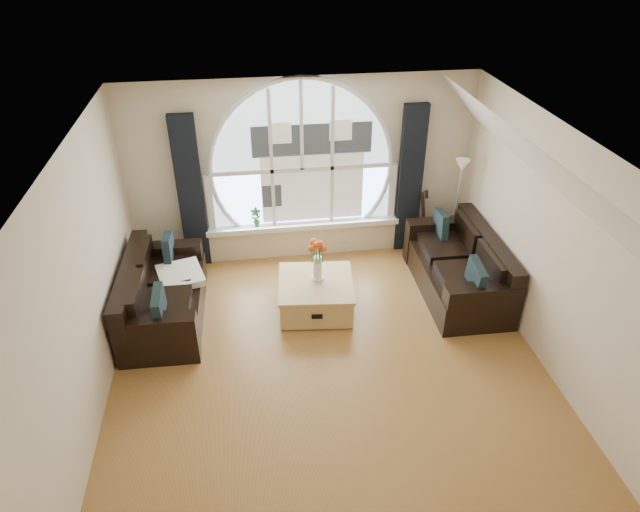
% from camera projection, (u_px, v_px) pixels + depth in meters
% --- Properties ---
extents(ground, '(5.00, 5.50, 0.01)m').
position_uv_depth(ground, '(331.00, 373.00, 6.41)').
color(ground, brown).
rests_on(ground, ground).
extents(ceiling, '(5.00, 5.50, 0.01)m').
position_uv_depth(ceiling, '(334.00, 154.00, 4.97)').
color(ceiling, silver).
rests_on(ceiling, ground).
extents(wall_back, '(5.00, 0.01, 2.70)m').
position_uv_depth(wall_back, '(302.00, 171.00, 7.99)').
color(wall_back, beige).
rests_on(wall_back, ground).
extents(wall_left, '(0.01, 5.50, 2.70)m').
position_uv_depth(wall_left, '(80.00, 298.00, 5.39)').
color(wall_left, beige).
rests_on(wall_left, ground).
extents(wall_right, '(0.01, 5.50, 2.70)m').
position_uv_depth(wall_right, '(560.00, 259.00, 5.99)').
color(wall_right, beige).
rests_on(wall_right, ground).
extents(attic_slope, '(0.92, 5.50, 0.72)m').
position_uv_depth(attic_slope, '(555.00, 176.00, 5.42)').
color(attic_slope, silver).
rests_on(attic_slope, ground).
extents(arched_window, '(2.60, 0.06, 2.15)m').
position_uv_depth(arched_window, '(302.00, 154.00, 7.82)').
color(arched_window, silver).
rests_on(arched_window, wall_back).
extents(window_sill, '(2.90, 0.22, 0.08)m').
position_uv_depth(window_sill, '(304.00, 225.00, 8.35)').
color(window_sill, white).
rests_on(window_sill, wall_back).
extents(window_frame, '(2.76, 0.08, 2.15)m').
position_uv_depth(window_frame, '(302.00, 155.00, 7.79)').
color(window_frame, white).
rests_on(window_frame, wall_back).
extents(neighbor_house, '(1.70, 0.02, 1.50)m').
position_uv_depth(neighbor_house, '(312.00, 162.00, 7.89)').
color(neighbor_house, silver).
rests_on(neighbor_house, wall_back).
extents(curtain_left, '(0.35, 0.12, 2.30)m').
position_uv_depth(curtain_left, '(191.00, 194.00, 7.80)').
color(curtain_left, black).
rests_on(curtain_left, ground).
extents(curtain_right, '(0.35, 0.12, 2.30)m').
position_uv_depth(curtain_right, '(410.00, 180.00, 8.19)').
color(curtain_right, black).
rests_on(curtain_right, ground).
extents(sofa_left, '(0.98, 1.89, 0.83)m').
position_uv_depth(sofa_left, '(163.00, 293.00, 7.07)').
color(sofa_left, black).
rests_on(sofa_left, ground).
extents(sofa_right, '(1.00, 1.96, 0.86)m').
position_uv_depth(sofa_right, '(458.00, 267.00, 7.59)').
color(sofa_right, black).
rests_on(sofa_right, ground).
extents(coffee_chest, '(1.06, 1.06, 0.47)m').
position_uv_depth(coffee_chest, '(316.00, 294.00, 7.32)').
color(coffee_chest, tan).
rests_on(coffee_chest, ground).
extents(throw_blanket, '(0.68, 0.68, 0.10)m').
position_uv_depth(throw_blanket, '(180.00, 275.00, 7.23)').
color(throw_blanket, silver).
rests_on(throw_blanket, sofa_left).
extents(vase_flowers, '(0.24, 0.24, 0.70)m').
position_uv_depth(vase_flowers, '(317.00, 254.00, 7.06)').
color(vase_flowers, white).
rests_on(vase_flowers, coffee_chest).
extents(floor_lamp, '(0.24, 0.24, 1.60)m').
position_uv_depth(floor_lamp, '(456.00, 211.00, 8.12)').
color(floor_lamp, '#B2B2B2').
rests_on(floor_lamp, ground).
extents(guitar, '(0.42, 0.35, 1.06)m').
position_uv_depth(guitar, '(421.00, 219.00, 8.47)').
color(guitar, brown).
rests_on(guitar, ground).
extents(potted_plant, '(0.16, 0.11, 0.30)m').
position_uv_depth(potted_plant, '(256.00, 217.00, 8.17)').
color(potted_plant, '#1E6023').
rests_on(potted_plant, window_sill).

